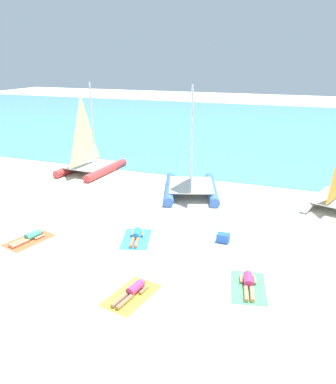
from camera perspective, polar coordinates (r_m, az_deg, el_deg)
The scene contains 13 objects.
ground_plane at distance 22.17m, azimuth 4.59°, elevation 1.14°, with size 120.00×120.00×0.00m, color beige.
ocean_water at distance 42.29m, azimuth 12.80°, elevation 9.63°, with size 120.00×40.00×0.05m, color #4C9EB7.
sailboat_blue at distance 20.32m, azimuth 3.49°, elevation 1.96°, with size 4.05×5.04×5.71m.
sailboat_red at distance 24.76m, azimuth -11.71°, elevation 4.77°, with size 3.00×4.45×5.58m.
towel_leftmost at distance 16.46m, azimuth -20.18°, elevation -6.82°, with size 1.10×1.90×0.01m, color #EA5933.
sunbather_leftmost at distance 16.44m, azimuth -20.04°, elevation -6.34°, with size 0.76×1.55×0.30m.
towel_center_left at distance 15.62m, azimuth -4.83°, elevation -7.05°, with size 1.10×1.90×0.01m, color #338CD8.
sunbather_center_left at distance 15.62m, azimuth -4.80°, elevation -6.53°, with size 0.83×1.54×0.30m.
towel_center_right at distance 12.28m, azimuth -5.51°, elevation -15.19°, with size 1.10×1.90×0.01m, color yellow.
sunbather_center_right at distance 12.25m, azimuth -5.34°, elevation -14.56°, with size 0.69×1.56×0.30m.
towel_rightmost at distance 12.85m, azimuth 11.97°, elevation -13.84°, with size 1.10×1.90×0.01m, color #4CB266.
sunbather_rightmost at distance 12.83m, azimuth 12.00°, elevation -13.21°, with size 0.72×1.56×0.30m.
cooler_box at distance 15.42m, azimuth 8.31°, elevation -6.85°, with size 0.50×0.36×0.36m, color blue.
Camera 1 is at (5.76, -10.23, 6.99)m, focal length 35.45 mm.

